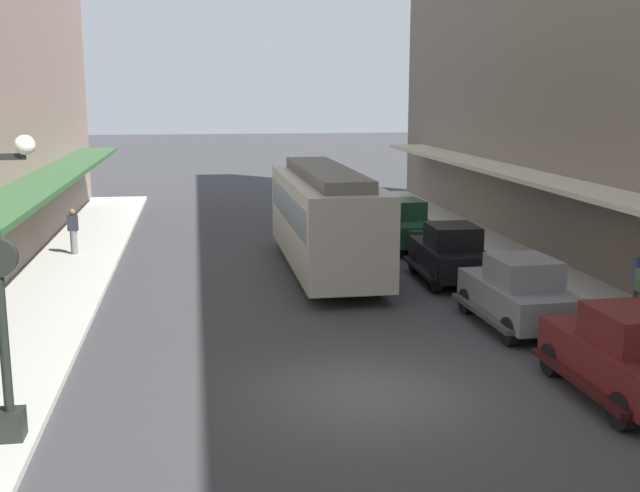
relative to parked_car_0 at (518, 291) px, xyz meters
name	(u,v)px	position (x,y,z in m)	size (l,w,h in m)	color
ground_plane	(368,393)	(-4.69, -3.74, -0.94)	(200.00, 200.00, 0.00)	#38383A
parked_car_0	(518,291)	(0.00, 0.00, 0.00)	(2.26, 4.30, 1.84)	slate
parked_car_1	(450,252)	(-0.14, 4.94, 0.00)	(2.26, 4.30, 1.84)	black
parked_car_2	(404,224)	(-0.17, 10.34, 0.00)	(2.26, 4.30, 1.84)	#193D23
parked_car_3	(625,352)	(0.15, -4.75, 0.00)	(2.17, 4.27, 1.84)	#591919
streetcar	(325,215)	(-3.79, 6.90, 0.96)	(2.55, 9.61, 3.46)	#ADA899
pedestrian_2	(73,231)	(-12.33, 10.46, 0.05)	(0.36, 0.24, 1.64)	slate
pedestrian_4	(639,280)	(3.56, 0.44, 0.05)	(0.36, 0.24, 1.64)	#2D2D33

